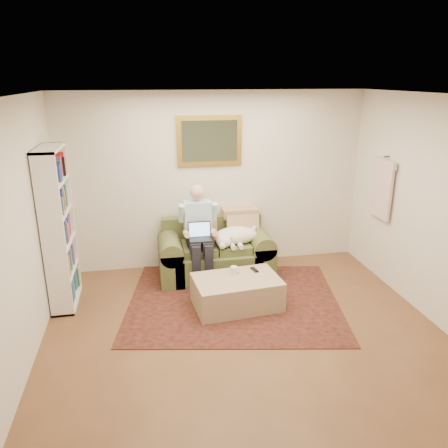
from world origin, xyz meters
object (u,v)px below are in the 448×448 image
object	(u,v)px
ottoman	(237,292)
bookshelf	(58,229)
coffee_mug	(234,270)
sofa	(215,257)
laptop	(200,235)
sleeping_dog	(236,235)
seated_man	(200,235)

from	to	relation	value
ottoman	bookshelf	distance (m)	2.35
ottoman	coffee_mug	xyz separation A→B (m)	(-0.01, 0.14, 0.24)
sofa	coffee_mug	world-z (taller)	sofa
ottoman	bookshelf	size ratio (longest dim) A/B	0.53
laptop	bookshelf	xyz separation A→B (m)	(-1.79, -0.24, 0.29)
ottoman	coffee_mug	world-z (taller)	coffee_mug
laptop	sleeping_dog	bearing A→B (deg)	13.64
sofa	sleeping_dog	world-z (taller)	sofa
laptop	sleeping_dog	distance (m)	0.56
ottoman	sleeping_dog	bearing A→B (deg)	78.53
seated_man	bookshelf	bearing A→B (deg)	-170.26
seated_man	bookshelf	xyz separation A→B (m)	(-1.79, -0.31, 0.32)
seated_man	sleeping_dog	distance (m)	0.54
sofa	seated_man	bearing A→B (deg)	-148.55
laptop	bookshelf	distance (m)	1.83
coffee_mug	bookshelf	distance (m)	2.24
coffee_mug	sleeping_dog	bearing A→B (deg)	75.83
sleeping_dog	ottoman	xyz separation A→B (m)	(-0.18, -0.90, -0.43)
bookshelf	sleeping_dog	bearing A→B (deg)	9.14
sofa	bookshelf	bearing A→B (deg)	-167.36
laptop	sleeping_dog	world-z (taller)	laptop
laptop	bookshelf	bearing A→B (deg)	-172.22
sofa	bookshelf	world-z (taller)	bookshelf
sofa	coffee_mug	distance (m)	0.86
sofa	ottoman	bearing A→B (deg)	-83.76
seated_man	ottoman	world-z (taller)	seated_man
sleeping_dog	coffee_mug	size ratio (longest dim) A/B	6.67
laptop	coffee_mug	world-z (taller)	laptop
ottoman	seated_man	bearing A→B (deg)	112.77
bookshelf	ottoman	bearing A→B (deg)	-13.89
sleeping_dog	coffee_mug	world-z (taller)	sleeping_dog
sleeping_dog	ottoman	bearing A→B (deg)	-101.47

